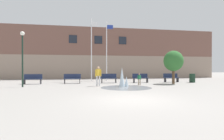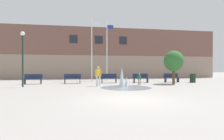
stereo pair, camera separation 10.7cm
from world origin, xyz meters
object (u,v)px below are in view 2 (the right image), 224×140
object	(u,v)px
park_bench_far_right	(171,78)
flagpole_left	(92,48)
park_bench_center	(109,78)
lamp_post_left_lane	(23,51)
flagpole_right	(107,49)
adult_watching	(98,75)
street_tree_near_building	(174,61)
park_bench_under_right_flagpole	(141,78)
trash_can	(193,78)
park_bench_left_of_flagpoles	(72,78)
park_bench_far_left	(33,79)
child_running	(139,78)

from	to	relation	value
park_bench_far_right	flagpole_left	xyz separation A→B (m)	(-8.16, 2.90, 3.31)
park_bench_center	park_bench_far_right	bearing A→B (deg)	-1.25
lamp_post_left_lane	flagpole_right	bearing A→B (deg)	37.04
adult_watching	lamp_post_left_lane	xyz separation A→B (m)	(-5.82, 0.28, 1.83)
flagpole_right	street_tree_near_building	distance (m)	7.56
park_bench_under_right_flagpole	park_bench_far_right	xyz separation A→B (m)	(3.40, 0.08, 0.00)
park_bench_far_right	flagpole_left	distance (m)	9.27
park_bench_far_right	adult_watching	distance (m)	8.47
park_bench_far_right	lamp_post_left_lane	distance (m)	14.20
park_bench_far_right	adult_watching	bearing A→B (deg)	-159.79
flagpole_left	lamp_post_left_lane	bearing A→B (deg)	-135.31
park_bench_far_right	trash_can	world-z (taller)	park_bench_far_right
park_bench_left_of_flagpoles	park_bench_center	size ratio (longest dim) A/B	1.00
flagpole_right	street_tree_near_building	bearing A→B (deg)	-40.95
flagpole_left	trash_can	distance (m)	11.24
park_bench_far_left	park_bench_left_of_flagpoles	size ratio (longest dim) A/B	1.00
park_bench_far_right	park_bench_center	bearing A→B (deg)	178.75
child_running	trash_can	distance (m)	6.63
park_bench_far_left	lamp_post_left_lane	world-z (taller)	lamp_post_left_lane
adult_watching	flagpole_left	xyz separation A→B (m)	(-0.22, 5.83, 2.86)
flagpole_left	adult_watching	bearing A→B (deg)	-87.88
flagpole_right	park_bench_far_left	bearing A→B (deg)	-157.76
park_bench_far_right	lamp_post_left_lane	bearing A→B (deg)	-169.14
park_bench_far_right	flagpole_right	world-z (taller)	flagpole_right
child_running	park_bench_under_right_flagpole	bearing A→B (deg)	129.35
child_running	street_tree_near_building	distance (m)	3.99
park_bench_left_of_flagpoles	park_bench_far_right	bearing A→B (deg)	-0.00
adult_watching	park_bench_under_right_flagpole	bearing A→B (deg)	-7.17
park_bench_under_right_flagpole	child_running	bearing A→B (deg)	-110.77
street_tree_near_building	park_bench_under_right_flagpole	bearing A→B (deg)	144.10
park_bench_left_of_flagpoles	park_bench_under_right_flagpole	size ratio (longest dim) A/B	1.00
park_bench_center	trash_can	xyz separation A→B (m)	(8.54, -0.94, -0.03)
park_bench_center	trash_can	distance (m)	8.59
flagpole_right	trash_can	size ratio (longest dim) A/B	7.63
adult_watching	lamp_post_left_lane	bearing A→B (deg)	138.01
child_running	trash_can	xyz separation A→B (m)	(6.33, 1.96, -0.13)
park_bench_center	park_bench_far_right	distance (m)	6.62
park_bench_far_left	park_bench_center	bearing A→B (deg)	1.74
child_running	park_bench_center	bearing A→B (deg)	-172.56
park_bench_under_right_flagpole	flagpole_left	size ratio (longest dim) A/B	0.23
child_running	lamp_post_left_lane	world-z (taller)	lamp_post_left_lane
park_bench_far_left	park_bench_center	world-z (taller)	same
lamp_post_left_lane	park_bench_far_left	bearing A→B (deg)	88.35
park_bench_far_right	child_running	distance (m)	5.20
street_tree_near_building	park_bench_far_left	bearing A→B (deg)	171.69
flagpole_left	park_bench_center	bearing A→B (deg)	-60.87
park_bench_left_of_flagpoles	park_bench_under_right_flagpole	bearing A→B (deg)	-0.70
park_bench_left_of_flagpoles	park_bench_far_right	xyz separation A→B (m)	(10.16, -0.00, 0.00)
adult_watching	trash_can	size ratio (longest dim) A/B	1.77
lamp_post_left_lane	trash_can	distance (m)	15.95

